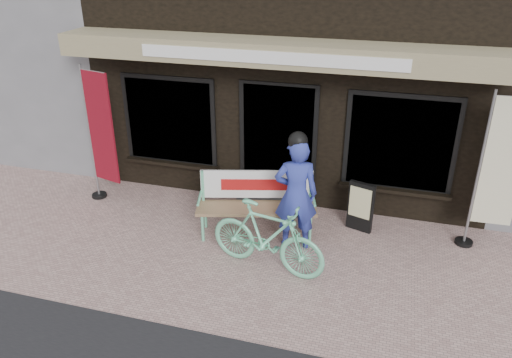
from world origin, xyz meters
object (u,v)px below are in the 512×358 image
(bicycle, at_px, (267,237))
(person, at_px, (296,192))
(nobori_cream, at_px, (498,171))
(bench, at_px, (257,198))
(nobori_red, at_px, (100,135))
(menu_stand, at_px, (360,206))

(bicycle, bearing_deg, person, -8.20)
(bicycle, bearing_deg, nobori_cream, -52.35)
(bench, distance_m, person, 0.79)
(bicycle, bearing_deg, bench, 36.07)
(nobori_red, bearing_deg, bicycle, -5.76)
(bench, relative_size, person, 1.04)
(nobori_red, height_order, menu_stand, nobori_red)
(nobori_red, xyz_separation_m, menu_stand, (4.47, 0.20, -0.83))
(bicycle, xyz_separation_m, nobori_red, (-3.30, 1.23, 0.74))
(person, distance_m, bicycle, 0.84)
(nobori_cream, bearing_deg, menu_stand, 179.40)
(bicycle, distance_m, nobori_cream, 3.46)
(nobori_cream, bearing_deg, bicycle, -155.92)
(person, distance_m, nobori_cream, 2.91)
(nobori_cream, bearing_deg, bench, -173.01)
(nobori_cream, bearing_deg, person, -166.17)
(bicycle, height_order, nobori_red, nobori_red)
(person, bearing_deg, nobori_cream, 0.75)
(bench, height_order, nobori_cream, nobori_cream)
(bench, bearing_deg, menu_stand, 1.99)
(bench, bearing_deg, person, -35.17)
(bench, xyz_separation_m, person, (0.68, -0.25, 0.32))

